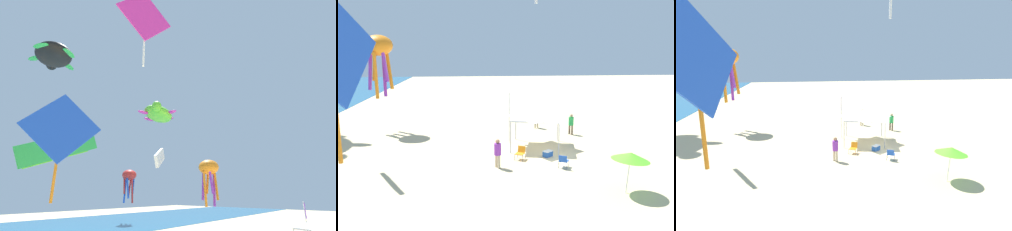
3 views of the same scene
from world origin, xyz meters
The scene contains 12 objects.
ground centered at (0.00, 0.00, -0.05)m, with size 120.00×120.00×0.10m, color beige.
canopy_tent centered at (2.83, 1.17, 2.44)m, with size 4.14×3.93×2.75m.
beach_umbrella centered at (-5.25, -2.08, 1.87)m, with size 1.84×1.85×2.14m.
folding_chair_facing_ocean centered at (-1.57, 0.25, 0.47)m, with size 0.79×0.73×0.82m.
folding_chair_left_of_tent centered at (0.21, 2.56, 0.47)m, with size 0.79×0.75×0.82m.
cooler_box centered at (0.57, 0.73, 0.20)m, with size 0.71×0.74×0.40m.
banner_flag centered at (4.22, 2.92, 2.24)m, with size 0.36×0.06×3.73m.
person_beachcomber centered at (6.00, -2.27, 1.00)m, with size 0.42×0.41×1.71m.
person_kite_handler centered at (8.44, 0.13, 1.00)m, with size 0.41×0.41×1.71m.
person_watching_sky centered at (-1.22, 4.11, 1.02)m, with size 0.43×0.41×1.75m.
kite_octopus_orange centered at (8.64, 13.23, 6.84)m, with size 2.31×2.31×5.13m.
kite_parafoil_white centered at (0.06, 12.99, 7.28)m, with size 3.29×2.12×2.22m.
Camera 2 is at (-20.41, 5.23, 7.12)m, focal length 36.53 mm.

